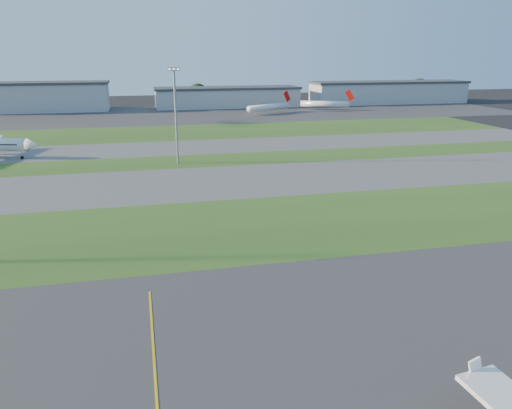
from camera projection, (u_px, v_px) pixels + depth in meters
name	position (u px, v px, depth m)	size (l,w,h in m)	color
grass_strip_a	(115.00, 236.00, 83.33)	(300.00, 34.00, 0.01)	#2A4B19
taxiway_a	(120.00, 187.00, 114.07)	(300.00, 32.00, 0.01)	#515154
grass_strip_b	(123.00, 164.00, 137.36)	(300.00, 18.00, 0.01)	#2A4B19
taxiway_b	(124.00, 150.00, 157.86)	(300.00, 26.00, 0.01)	#515154
grass_strip_c	(126.00, 134.00, 188.60)	(300.00, 40.00, 0.01)	#2A4B19
apron_far	(128.00, 116.00, 244.50)	(400.00, 80.00, 0.01)	#333335
mini_jet_near	(269.00, 107.00, 252.14)	(26.14, 14.90, 9.48)	white
mini_jet_far	(325.00, 104.00, 268.59)	(26.59, 14.02, 9.48)	white
light_mast_centre	(176.00, 110.00, 134.47)	(3.20, 0.70, 25.80)	gray
hangar_west	(39.00, 97.00, 260.41)	(71.40, 23.00, 15.20)	#929599
hangar_east	(227.00, 97.00, 282.82)	(81.60, 23.00, 11.20)	#929599
hangar_far_east	(389.00, 92.00, 304.36)	(96.90, 23.00, 13.20)	#929599
tree_mid_west	(91.00, 98.00, 276.64)	(9.90, 9.90, 10.80)	black
tree_mid_east	(198.00, 93.00, 292.25)	(11.55, 11.55, 12.60)	black
tree_east	(320.00, 93.00, 306.95)	(10.45, 10.45, 11.40)	black
tree_far_east	(419.00, 88.00, 325.58)	(12.65, 12.65, 13.80)	black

